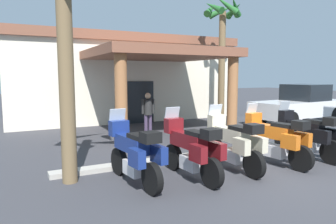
# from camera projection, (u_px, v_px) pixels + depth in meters

# --- Properties ---
(ground_plane) EXTENTS (80.00, 80.00, 0.00)m
(ground_plane) POSITION_uv_depth(u_px,v_px,m) (262.00, 169.00, 8.08)
(ground_plane) COLOR #38383D
(motel_building) EXTENTS (12.36, 10.53, 4.49)m
(motel_building) POSITION_uv_depth(u_px,v_px,m) (121.00, 77.00, 17.65)
(motel_building) COLOR silver
(motel_building) RESTS_ON ground_plane
(motorcycle_blue) EXTENTS (0.76, 2.21, 1.61)m
(motorcycle_blue) POSITION_uv_depth(u_px,v_px,m) (134.00, 153.00, 6.85)
(motorcycle_blue) COLOR black
(motorcycle_blue) RESTS_ON ground_plane
(motorcycle_maroon) EXTENTS (0.73, 2.21, 1.61)m
(motorcycle_maroon) POSITION_uv_depth(u_px,v_px,m) (192.00, 149.00, 7.22)
(motorcycle_maroon) COLOR black
(motorcycle_maroon) RESTS_ON ground_plane
(motorcycle_cream) EXTENTS (0.71, 2.21, 1.61)m
(motorcycle_cream) POSITION_uv_depth(u_px,v_px,m) (234.00, 143.00, 7.89)
(motorcycle_cream) COLOR black
(motorcycle_cream) RESTS_ON ground_plane
(motorcycle_orange) EXTENTS (0.78, 2.21, 1.61)m
(motorcycle_orange) POSITION_uv_depth(u_px,v_px,m) (276.00, 139.00, 8.37)
(motorcycle_orange) COLOR black
(motorcycle_orange) RESTS_ON ground_plane
(motorcycle_black) EXTENTS (0.72, 2.21, 1.61)m
(motorcycle_black) POSITION_uv_depth(u_px,v_px,m) (308.00, 134.00, 9.02)
(motorcycle_black) COLOR black
(motorcycle_black) RESTS_ON ground_plane
(pedestrian) EXTENTS (0.53, 0.32, 1.72)m
(pedestrian) POSITION_uv_depth(u_px,v_px,m) (148.00, 111.00, 12.27)
(pedestrian) COLOR #3F334C
(pedestrian) RESTS_ON ground_plane
(pickup_truck_white) EXTENTS (5.34, 2.34, 1.95)m
(pickup_truck_white) POSITION_uv_depth(u_px,v_px,m) (300.00, 105.00, 15.49)
(pickup_truck_white) COLOR black
(pickup_truck_white) RESTS_ON ground_plane
(palm_tree_near_portico) EXTENTS (1.96, 2.04, 6.28)m
(palm_tree_near_portico) POSITION_uv_depth(u_px,v_px,m) (223.00, 32.00, 15.72)
(palm_tree_near_portico) COLOR brown
(palm_tree_near_portico) RESTS_ON ground_plane
(curb_strip) EXTENTS (8.56, 0.36, 0.12)m
(curb_strip) POSITION_uv_depth(u_px,v_px,m) (202.00, 155.00, 9.27)
(curb_strip) COLOR #ADA89E
(curb_strip) RESTS_ON ground_plane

